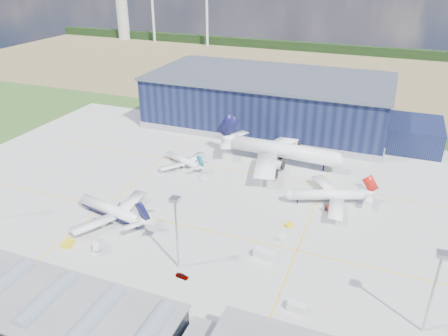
{
  "coord_description": "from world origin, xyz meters",
  "views": [
    {
      "loc": [
        59.03,
        -118.73,
        80.59
      ],
      "look_at": [
        5.12,
        17.99,
        9.17
      ],
      "focal_mm": 35.0,
      "sensor_mm": 36.0,
      "label": 1
    }
  ],
  "objects_px": {
    "gse_van_c": "(297,307)",
    "gse_van_a": "(264,254)",
    "airliner_red": "(328,190)",
    "gse_van_b": "(343,193)",
    "gse_cart_a": "(282,238)",
    "car_a": "(182,276)",
    "airliner_regional": "(183,157)",
    "gse_tug_a": "(68,244)",
    "gse_tug_b": "(289,225)",
    "light_mast_center": "(176,222)",
    "airstair": "(99,247)",
    "airliner_widebody": "(283,143)",
    "gse_cart_b": "(204,180)",
    "airliner_navy": "(110,205)",
    "hangar": "(274,103)",
    "light_mast_east": "(436,280)",
    "gse_tug_c": "(326,156)"
  },
  "relations": [
    {
      "from": "gse_van_c",
      "to": "airstair",
      "type": "relative_size",
      "value": 1.01
    },
    {
      "from": "airstair",
      "to": "car_a",
      "type": "bearing_deg",
      "value": -21.29
    },
    {
      "from": "airliner_regional",
      "to": "gse_tug_c",
      "type": "relative_size",
      "value": 8.74
    },
    {
      "from": "gse_van_c",
      "to": "airliner_red",
      "type": "bearing_deg",
      "value": 7.92
    },
    {
      "from": "gse_tug_c",
      "to": "airstair",
      "type": "height_order",
      "value": "airstair"
    },
    {
      "from": "gse_tug_b",
      "to": "light_mast_center",
      "type": "bearing_deg",
      "value": -90.55
    },
    {
      "from": "gse_van_a",
      "to": "gse_cart_a",
      "type": "relative_size",
      "value": 2.09
    },
    {
      "from": "airstair",
      "to": "airliner_red",
      "type": "bearing_deg",
      "value": 24.48
    },
    {
      "from": "gse_tug_a",
      "to": "gse_van_c",
      "type": "height_order",
      "value": "gse_van_c"
    },
    {
      "from": "airstair",
      "to": "car_a",
      "type": "relative_size",
      "value": 1.27
    },
    {
      "from": "airliner_widebody",
      "to": "gse_van_a",
      "type": "xyz_separation_m",
      "value": [
        12.07,
        -66.04,
        -8.1
      ]
    },
    {
      "from": "light_mast_east",
      "to": "gse_tug_a",
      "type": "distance_m",
      "value": 102.51
    },
    {
      "from": "airliner_red",
      "to": "gse_tug_a",
      "type": "xyz_separation_m",
      "value": [
        -69.89,
        -55.34,
        -4.71
      ]
    },
    {
      "from": "car_a",
      "to": "gse_cart_b",
      "type": "bearing_deg",
      "value": 25.52
    },
    {
      "from": "gse_tug_b",
      "to": "gse_cart_b",
      "type": "xyz_separation_m",
      "value": [
        -39.48,
        19.34,
        0.04
      ]
    },
    {
      "from": "light_mast_east",
      "to": "gse_van_b",
      "type": "xyz_separation_m",
      "value": [
        -26.88,
        59.47,
        -14.33
      ]
    },
    {
      "from": "gse_tug_b",
      "to": "gse_cart_a",
      "type": "height_order",
      "value": "gse_cart_a"
    },
    {
      "from": "gse_van_b",
      "to": "gse_tug_c",
      "type": "distance_m",
      "value": 34.48
    },
    {
      "from": "hangar",
      "to": "airliner_regional",
      "type": "distance_m",
      "value": 67.54
    },
    {
      "from": "gse_cart_a",
      "to": "gse_van_b",
      "type": "relative_size",
      "value": 0.62
    },
    {
      "from": "gse_cart_a",
      "to": "gse_tug_b",
      "type": "bearing_deg",
      "value": 106.65
    },
    {
      "from": "airliner_regional",
      "to": "gse_van_a",
      "type": "relative_size",
      "value": 4.06
    },
    {
      "from": "car_a",
      "to": "gse_van_a",
      "type": "bearing_deg",
      "value": -40.4
    },
    {
      "from": "gse_van_a",
      "to": "car_a",
      "type": "distance_m",
      "value": 25.14
    },
    {
      "from": "gse_cart_a",
      "to": "car_a",
      "type": "xyz_separation_m",
      "value": [
        -21.03,
        -27.97,
        -0.01
      ]
    },
    {
      "from": "airstair",
      "to": "car_a",
      "type": "height_order",
      "value": "airstair"
    },
    {
      "from": "airliner_navy",
      "to": "gse_tug_b",
      "type": "xyz_separation_m",
      "value": [
        57.42,
        17.36,
        -4.92
      ]
    },
    {
      "from": "gse_van_c",
      "to": "airliner_navy",
      "type": "bearing_deg",
      "value": 80.1
    },
    {
      "from": "airliner_widebody",
      "to": "airstair",
      "type": "bearing_deg",
      "value": -110.24
    },
    {
      "from": "gse_tug_a",
      "to": "gse_cart_b",
      "type": "height_order",
      "value": "gse_tug_a"
    },
    {
      "from": "airliner_red",
      "to": "gse_van_c",
      "type": "xyz_separation_m",
      "value": [
        2.06,
        -56.53,
        -4.39
      ]
    },
    {
      "from": "gse_tug_c",
      "to": "airliner_regional",
      "type": "bearing_deg",
      "value": -163.54
    },
    {
      "from": "airliner_widebody",
      "to": "gse_tug_c",
      "type": "bearing_deg",
      "value": 40.44
    },
    {
      "from": "gse_cart_a",
      "to": "gse_tug_c",
      "type": "bearing_deg",
      "value": 107.94
    },
    {
      "from": "light_mast_center",
      "to": "gse_cart_b",
      "type": "height_order",
      "value": "light_mast_center"
    },
    {
      "from": "airliner_regional",
      "to": "gse_cart_a",
      "type": "height_order",
      "value": "airliner_regional"
    },
    {
      "from": "airliner_red",
      "to": "hangar",
      "type": "bearing_deg",
      "value": -82.53
    },
    {
      "from": "airliner_widebody",
      "to": "gse_cart_b",
      "type": "bearing_deg",
      "value": -128.39
    },
    {
      "from": "airliner_red",
      "to": "gse_van_c",
      "type": "relative_size",
      "value": 7.12
    },
    {
      "from": "gse_cart_b",
      "to": "gse_van_a",
      "type": "bearing_deg",
      "value": -120.52
    },
    {
      "from": "airliner_red",
      "to": "gse_van_b",
      "type": "distance_m",
      "value": 9.85
    },
    {
      "from": "light_mast_east",
      "to": "gse_van_c",
      "type": "distance_m",
      "value": 33.06
    },
    {
      "from": "airliner_regional",
      "to": "gse_cart_b",
      "type": "relative_size",
      "value": 8.58
    },
    {
      "from": "airliner_regional",
      "to": "gse_tug_a",
      "type": "bearing_deg",
      "value": 106.63
    },
    {
      "from": "gse_van_a",
      "to": "gse_van_b",
      "type": "relative_size",
      "value": 1.29
    },
    {
      "from": "gse_van_c",
      "to": "gse_van_a",
      "type": "bearing_deg",
      "value": 44.17
    },
    {
      "from": "light_mast_center",
      "to": "airstair",
      "type": "relative_size",
      "value": 4.85
    },
    {
      "from": "gse_van_b",
      "to": "airstair",
      "type": "distance_m",
      "value": 88.76
    },
    {
      "from": "airliner_widebody",
      "to": "light_mast_center",
      "type": "bearing_deg",
      "value": -93.67
    },
    {
      "from": "gse_tug_a",
      "to": "gse_cart_b",
      "type": "distance_m",
      "value": 58.85
    }
  ]
}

